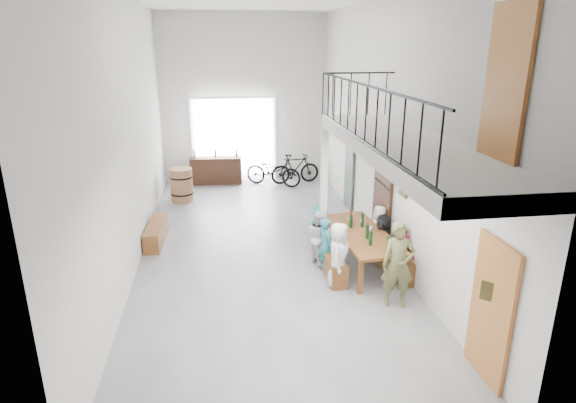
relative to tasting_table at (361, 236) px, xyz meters
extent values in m
plane|color=slate|center=(-1.95, 1.24, -0.71)|extent=(12.00, 12.00, 0.00)
plane|color=silver|center=(-1.95, 7.24, 2.04)|extent=(5.50, 0.00, 5.50)
plane|color=silver|center=(-1.95, -4.76, 2.04)|extent=(5.50, 0.00, 5.50)
plane|color=silver|center=(-4.70, 1.24, 2.04)|extent=(0.00, 12.00, 12.00)
plane|color=silver|center=(0.80, 1.24, 2.04)|extent=(0.00, 12.00, 12.00)
cube|color=white|center=(-2.35, 7.18, 0.69)|extent=(2.80, 0.08, 2.80)
cube|color=#A46129|center=(0.75, -3.66, 0.34)|extent=(0.06, 0.95, 2.10)
cube|color=#341C0F|center=(0.75, 0.94, 0.29)|extent=(0.06, 1.10, 2.00)
cube|color=#333E34|center=(0.75, 3.74, 0.29)|extent=(0.06, 0.80, 2.00)
cube|color=#A46129|center=(0.75, -3.26, 3.39)|extent=(0.06, 0.90, 1.95)
cube|color=#3E3618|center=(0.77, -0.16, 1.19)|extent=(0.04, 0.45, 0.55)
cylinder|color=white|center=(0.76, 2.44, 1.69)|extent=(0.04, 0.28, 0.28)
cube|color=silver|center=(0.05, -1.96, 2.29)|extent=(1.50, 5.60, 0.25)
cube|color=black|center=(-0.68, -1.96, 3.27)|extent=(0.03, 5.60, 0.03)
cube|color=black|center=(-0.68, -1.96, 2.44)|extent=(0.03, 5.60, 0.03)
cube|color=black|center=(0.05, 0.82, 3.27)|extent=(1.50, 0.03, 0.03)
cube|color=silver|center=(-0.65, 0.79, 0.73)|extent=(0.14, 0.14, 2.88)
cube|color=brown|center=(0.00, 0.00, 0.05)|extent=(1.25, 2.59, 0.06)
cube|color=brown|center=(-0.33, -1.11, -0.34)|extent=(0.09, 0.09, 0.73)
cube|color=brown|center=(0.53, -1.03, -0.34)|extent=(0.09, 0.09, 0.73)
cube|color=brown|center=(-0.53, 1.03, -0.34)|extent=(0.09, 0.09, 0.73)
cube|color=brown|center=(0.33, 1.11, -0.34)|extent=(0.09, 0.09, 0.73)
cube|color=brown|center=(-0.67, 0.08, -0.47)|extent=(0.33, 2.04, 0.47)
cube|color=brown|center=(0.54, -0.04, -0.47)|extent=(0.58, 2.09, 0.48)
cylinder|color=black|center=(-0.02, -0.65, 0.26)|extent=(0.07, 0.07, 0.35)
cylinder|color=black|center=(-0.14, 0.32, 0.26)|extent=(0.07, 0.07, 0.35)
cylinder|color=black|center=(0.11, 0.32, 0.26)|extent=(0.07, 0.07, 0.35)
cylinder|color=black|center=(0.02, -0.32, 0.26)|extent=(0.07, 0.07, 0.35)
cube|color=brown|center=(-4.45, 2.05, -0.48)|extent=(0.43, 1.64, 0.46)
cylinder|color=#8D613D|center=(-4.03, 5.13, -0.20)|extent=(0.67, 0.67, 1.00)
cylinder|color=black|center=(-4.03, 5.13, -0.46)|extent=(0.68, 0.68, 0.05)
cylinder|color=black|center=(-4.03, 5.13, 0.05)|extent=(0.68, 0.68, 0.05)
cube|color=#341C0F|center=(-3.00, 6.89, -0.26)|extent=(1.73, 0.58, 0.90)
cylinder|color=black|center=(-3.70, 6.90, 0.33)|extent=(0.06, 0.06, 0.28)
cylinder|color=black|center=(-3.00, 6.92, 0.33)|extent=(0.06, 0.06, 0.28)
cylinder|color=black|center=(-2.30, 6.87, 0.33)|extent=(0.06, 0.06, 0.28)
imported|color=silver|center=(-0.67, -0.73, -0.05)|extent=(0.65, 0.76, 1.32)
imported|color=#26737F|center=(-0.78, -0.07, -0.11)|extent=(0.42, 0.50, 1.18)
imported|color=silver|center=(-0.83, 0.34, -0.11)|extent=(0.64, 0.71, 1.20)
imported|color=#26737F|center=(-0.71, 0.89, -0.14)|extent=(0.66, 0.83, 1.13)
imported|color=#A21B30|center=(0.65, -0.62, -0.11)|extent=(0.53, 0.75, 1.19)
imported|color=black|center=(0.51, 0.13, -0.14)|extent=(0.36, 1.05, 1.13)
imported|color=silver|center=(0.59, 0.61, -0.13)|extent=(0.38, 0.57, 1.15)
imported|color=brown|center=(0.20, -1.59, 0.10)|extent=(0.65, 0.50, 1.61)
imported|color=#184E16|center=(0.50, 2.12, -0.49)|extent=(0.48, 0.45, 0.43)
imported|color=black|center=(-1.11, 6.37, -0.20)|extent=(2.01, 1.51, 1.01)
imported|color=black|center=(-0.35, 6.54, -0.20)|extent=(1.74, 0.73, 1.01)
camera|label=1|loc=(-2.88, -9.01, 3.89)|focal=30.00mm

